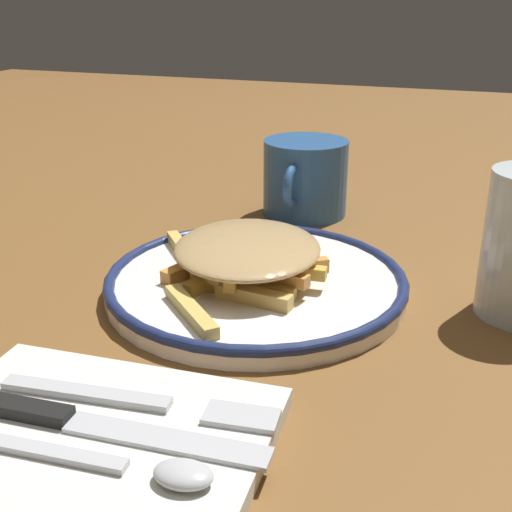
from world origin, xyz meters
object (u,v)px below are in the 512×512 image
(fries_heap, at_px, (247,255))
(napkin, at_px, (95,437))
(fork, at_px, (138,401))
(spoon, at_px, (124,465))
(knife, at_px, (64,418))
(coffee_mug, at_px, (305,178))
(plate, at_px, (256,282))

(fries_heap, bearing_deg, napkin, -2.37)
(fork, xyz_separation_m, spoon, (0.05, 0.02, 0.00))
(fork, relative_size, knife, 0.84)
(spoon, bearing_deg, fork, -157.50)
(napkin, bearing_deg, coffee_mug, -179.70)
(napkin, distance_m, fork, 0.03)
(coffee_mug, bearing_deg, napkin, 0.30)
(plate, relative_size, knife, 1.24)
(fork, distance_m, spoon, 0.06)
(fries_heap, relative_size, napkin, 1.04)
(napkin, xyz_separation_m, spoon, (0.03, 0.03, 0.01))
(plate, distance_m, fries_heap, 0.03)
(plate, distance_m, fork, 0.20)
(napkin, xyz_separation_m, fork, (-0.03, 0.01, 0.01))
(plate, distance_m, spoon, 0.25)
(spoon, bearing_deg, knife, -114.23)
(napkin, bearing_deg, knife, -86.33)
(napkin, bearing_deg, spoon, 53.91)
(fries_heap, height_order, napkin, fries_heap)
(spoon, relative_size, coffee_mug, 1.24)
(napkin, distance_m, knife, 0.02)
(knife, distance_m, coffee_mug, 0.45)
(fork, xyz_separation_m, knife, (0.03, -0.03, 0.00))
(knife, xyz_separation_m, spoon, (0.02, 0.05, 0.00))
(fries_heap, xyz_separation_m, fork, (0.20, 0.00, -0.02))
(napkin, bearing_deg, plate, 175.67)
(plate, height_order, napkin, plate)
(fries_heap, height_order, spoon, fries_heap)
(spoon, bearing_deg, plate, -176.00)
(plate, bearing_deg, knife, -8.98)
(napkin, height_order, fork, fork)
(fries_heap, relative_size, fork, 1.17)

